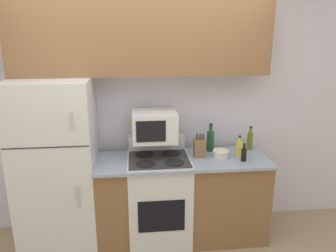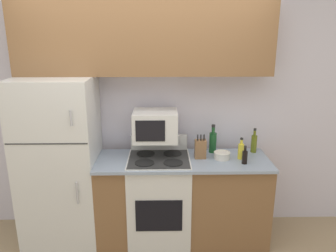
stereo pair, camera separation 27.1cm
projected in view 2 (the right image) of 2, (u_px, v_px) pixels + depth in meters
wall_back at (146, 114)px, 3.55m from camera, size 8.00×0.05×2.55m
lower_cabinets at (182, 199)px, 3.41m from camera, size 1.73×0.61×0.91m
refrigerator at (60, 162)px, 3.31m from camera, size 0.76×0.66×1.72m
upper_cabinets at (144, 37)px, 3.15m from camera, size 2.49×0.31×0.72m
stove at (159, 198)px, 3.39m from camera, size 0.62×0.59×1.08m
microwave at (155, 126)px, 3.27m from camera, size 0.44×0.37×0.29m
knife_block at (200, 149)px, 3.28m from camera, size 0.11×0.09×0.25m
bowl at (222, 155)px, 3.27m from camera, size 0.17×0.17×0.07m
bottle_soy_sauce at (245, 157)px, 3.14m from camera, size 0.05×0.05×0.18m
bottle_cooking_spray at (241, 151)px, 3.26m from camera, size 0.06×0.06×0.22m
bottle_wine_green at (213, 141)px, 3.43m from camera, size 0.08×0.08×0.30m
bottle_olive_oil at (254, 143)px, 3.44m from camera, size 0.06×0.06×0.26m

